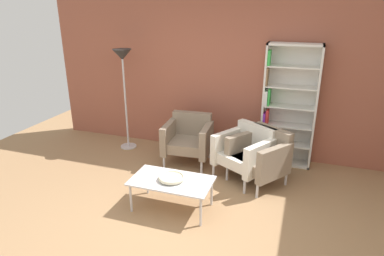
# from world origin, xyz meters

# --- Properties ---
(ground_plane) EXTENTS (8.32, 8.32, 0.00)m
(ground_plane) POSITION_xyz_m (0.00, 0.00, 0.00)
(ground_plane) COLOR #9E7751
(brick_back_panel) EXTENTS (6.40, 0.12, 2.90)m
(brick_back_panel) POSITION_xyz_m (0.00, 2.46, 1.45)
(brick_back_panel) COLOR #9E5642
(brick_back_panel) RESTS_ON ground_plane
(bookshelf_tall) EXTENTS (0.80, 0.30, 1.90)m
(bookshelf_tall) POSITION_xyz_m (0.98, 2.26, 0.93)
(bookshelf_tall) COLOR silver
(bookshelf_tall) RESTS_ON ground_plane
(coffee_table_low) EXTENTS (1.00, 0.56, 0.40)m
(coffee_table_low) POSITION_xyz_m (-0.21, 0.42, 0.37)
(coffee_table_low) COLOR silver
(coffee_table_low) RESTS_ON ground_plane
(decorative_bowl) EXTENTS (0.32, 0.32, 0.05)m
(decorative_bowl) POSITION_xyz_m (-0.21, 0.42, 0.43)
(decorative_bowl) COLOR beige
(decorative_bowl) RESTS_ON coffee_table_low
(armchair_spare_guest) EXTENTS (0.93, 0.91, 0.78)m
(armchair_spare_guest) POSITION_xyz_m (0.51, 1.53, 0.41)
(armchair_spare_guest) COLOR white
(armchair_spare_guest) RESTS_ON ground_plane
(armchair_near_window) EXTENTS (0.76, 0.71, 0.78)m
(armchair_near_window) POSITION_xyz_m (-0.45, 1.76, 0.41)
(armchair_near_window) COLOR gray
(armchair_near_window) RESTS_ON ground_plane
(armchair_by_bookshelf) EXTENTS (0.95, 0.93, 0.78)m
(armchair_by_bookshelf) POSITION_xyz_m (0.73, 1.48, 0.41)
(armchair_by_bookshelf) COLOR gray
(armchair_by_bookshelf) RESTS_ON ground_plane
(floor_lamp_torchiere) EXTENTS (0.32, 0.32, 1.74)m
(floor_lamp_torchiere) POSITION_xyz_m (-1.69, 1.98, 1.45)
(floor_lamp_torchiere) COLOR silver
(floor_lamp_torchiere) RESTS_ON ground_plane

